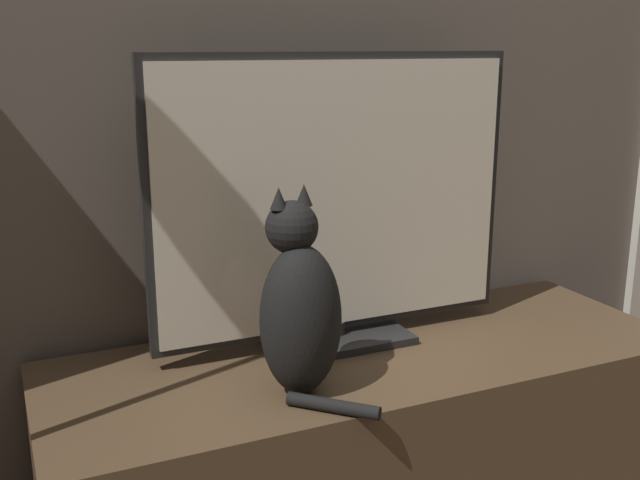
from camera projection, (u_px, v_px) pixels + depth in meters
tv_stand at (369, 429)px, 1.86m from camera, size 1.56×0.56×0.41m
tv at (336, 206)px, 1.79m from camera, size 0.92×0.21×0.71m
cat at (299, 309)px, 1.56m from camera, size 0.21×0.29×0.44m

